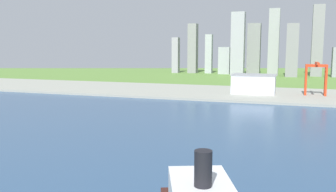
% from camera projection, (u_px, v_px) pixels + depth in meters
% --- Properties ---
extents(ground_plane, '(2400.00, 2400.00, 0.00)m').
position_uv_depth(ground_plane, '(191.00, 127.00, 242.31)').
color(ground_plane, '#5B8539').
extents(water_bay, '(840.00, 360.00, 0.15)m').
position_uv_depth(water_bay, '(161.00, 150.00, 186.06)').
color(water_bay, '#2D4C70').
rests_on(water_bay, ground).
extents(industrial_pier, '(840.00, 140.00, 2.50)m').
position_uv_depth(industrial_pier, '(233.00, 93.00, 420.23)').
color(industrial_pier, '#989A8D').
rests_on(industrial_pier, ground).
extents(port_crane_red, '(22.78, 34.80, 37.01)m').
position_uv_depth(port_crane_red, '(316.00, 72.00, 384.54)').
color(port_crane_red, red).
rests_on(port_crane_red, industrial_pier).
extents(warehouse_main, '(49.00, 34.82, 21.96)m').
position_uv_depth(warehouse_main, '(254.00, 84.00, 407.02)').
color(warehouse_main, silver).
rests_on(warehouse_main, industrial_pier).
extents(distant_skyline, '(354.50, 68.62, 139.06)m').
position_uv_depth(distant_skyline, '(255.00, 49.00, 723.29)').
color(distant_skyline, '#9A97A3').
rests_on(distant_skyline, ground).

